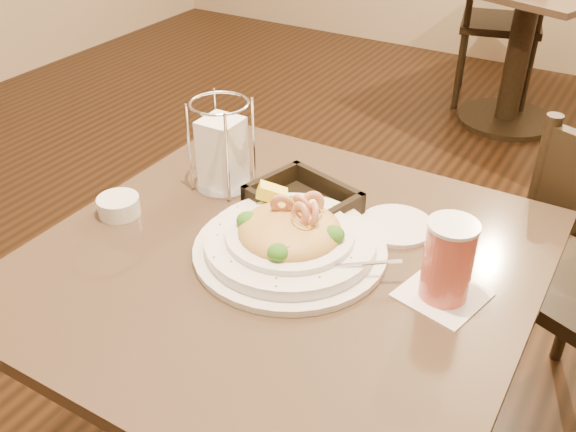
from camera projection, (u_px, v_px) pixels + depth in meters
The scene contains 9 objects.
main_table at pixel (283, 349), 1.34m from camera, with size 0.90×0.90×0.76m.
background_table at pixel (524, 27), 3.24m from camera, with size 1.16×1.16×0.76m.
dining_chair_far at pixel (502, 17), 3.47m from camera, with size 0.51×0.51×0.93m.
pasta_bowl at pixel (290, 238), 1.20m from camera, with size 0.40×0.37×0.12m.
drink_glass at pixel (448, 261), 1.07m from camera, with size 0.16×0.16×0.15m.
bread_basket at pixel (303, 205), 1.32m from camera, with size 0.24×0.21×0.06m.
napkin_caddy at pixel (222, 151), 1.38m from camera, with size 0.13×0.13×0.20m.
side_plate at pixel (397, 226), 1.29m from camera, with size 0.15×0.15×0.01m, color white.
butter_ramekin at pixel (119, 206), 1.32m from camera, with size 0.09×0.09×0.04m, color white.
Camera 1 is at (0.51, -0.83, 1.49)m, focal length 40.00 mm.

